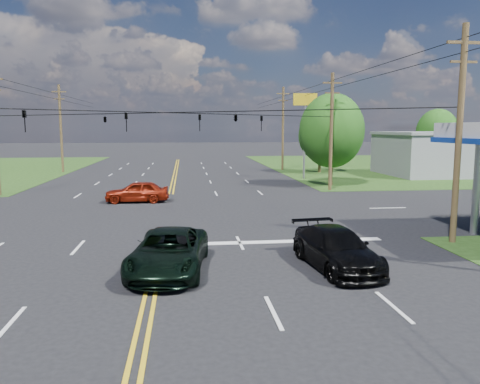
{
  "coord_description": "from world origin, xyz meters",
  "views": [
    {
      "loc": [
        1.13,
        -16.23,
        5.1
      ],
      "look_at": [
        3.75,
        6.0,
        2.03
      ],
      "focal_mm": 35.0,
      "sensor_mm": 36.0,
      "label": 1
    }
  ],
  "objects": [
    {
      "name": "ground",
      "position": [
        0.0,
        12.0,
        0.0
      ],
      "size": [
        280.0,
        280.0,
        0.0
      ],
      "primitive_type": "plane",
      "color": "black",
      "rests_on": "ground"
    },
    {
      "name": "grass_ne",
      "position": [
        35.0,
        44.0,
        0.0
      ],
      "size": [
        46.0,
        48.0,
        0.03
      ],
      "primitive_type": "cube",
      "color": "#1F3B12",
      "rests_on": "ground"
    },
    {
      "name": "stop_bar",
      "position": [
        5.0,
        4.0,
        0.0
      ],
      "size": [
        10.0,
        0.5,
        0.02
      ],
      "primitive_type": "cube",
      "color": "silver",
      "rests_on": "ground"
    },
    {
      "name": "retail_ne",
      "position": [
        30.0,
        32.0,
        2.2
      ],
      "size": [
        14.0,
        10.0,
        4.4
      ],
      "primitive_type": "cube",
      "color": "gray",
      "rests_on": "ground"
    },
    {
      "name": "pole_se",
      "position": [
        13.0,
        3.0,
        4.92
      ],
      "size": [
        1.6,
        0.28,
        9.5
      ],
      "color": "#46351D",
      "rests_on": "ground"
    },
    {
      "name": "pole_ne",
      "position": [
        13.0,
        21.0,
        4.92
      ],
      "size": [
        1.6,
        0.28,
        9.5
      ],
      "color": "#46351D",
      "rests_on": "ground"
    },
    {
      "name": "pole_left_far",
      "position": [
        -13.0,
        40.0,
        5.17
      ],
      "size": [
        1.6,
        0.28,
        10.0
      ],
      "color": "#46351D",
      "rests_on": "ground"
    },
    {
      "name": "pole_right_far",
      "position": [
        13.0,
        40.0,
        5.17
      ],
      "size": [
        1.6,
        0.28,
        10.0
      ],
      "color": "#46351D",
      "rests_on": "ground"
    },
    {
      "name": "span_wire_signals",
      "position": [
        0.0,
        12.0,
        6.0
      ],
      "size": [
        26.0,
        18.0,
        1.13
      ],
      "color": "black",
      "rests_on": "ground"
    },
    {
      "name": "power_lines",
      "position": [
        0.0,
        10.0,
        8.6
      ],
      "size": [
        26.04,
        100.0,
        0.64
      ],
      "color": "black",
      "rests_on": "ground"
    },
    {
      "name": "tree_right_a",
      "position": [
        14.0,
        24.0,
        4.87
      ],
      "size": [
        5.7,
        5.7,
        8.18
      ],
      "color": "#46351D",
      "rests_on": "ground"
    },
    {
      "name": "tree_right_b",
      "position": [
        16.5,
        36.0,
        4.22
      ],
      "size": [
        4.94,
        4.94,
        7.09
      ],
      "color": "#46351D",
      "rests_on": "ground"
    },
    {
      "name": "tree_far_r",
      "position": [
        34.0,
        42.0,
        4.54
      ],
      "size": [
        5.32,
        5.32,
        7.63
      ],
      "color": "#46351D",
      "rests_on": "ground"
    },
    {
      "name": "pickup_dkgreen",
      "position": [
        0.5,
        0.13,
        0.74
      ],
      "size": [
        3.11,
        5.6,
        1.48
      ],
      "primitive_type": "imported",
      "rotation": [
        0.0,
        0.0,
        -0.13
      ],
      "color": "black",
      "rests_on": "ground"
    },
    {
      "name": "suv_black",
      "position": [
        6.58,
        -0.08,
        0.72
      ],
      "size": [
        2.6,
        5.19,
        1.45
      ],
      "primitive_type": "imported",
      "rotation": [
        0.0,
        0.0,
        0.12
      ],
      "color": "black",
      "rests_on": "ground"
    },
    {
      "name": "sedan_red",
      "position": [
        -2.21,
        16.4,
        0.74
      ],
      "size": [
        4.37,
        1.82,
        1.48
      ],
      "primitive_type": "imported",
      "rotation": [
        0.0,
        0.0,
        -1.59
      ],
      "color": "maroon",
      "rests_on": "ground"
    },
    {
      "name": "polesign_ne",
      "position": [
        13.0,
        29.58,
        6.69
      ],
      "size": [
        2.35,
        0.53,
        8.51
      ],
      "color": "#A5A5AA",
      "rests_on": "ground"
    }
  ]
}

